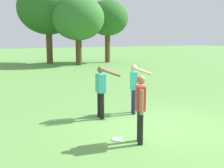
% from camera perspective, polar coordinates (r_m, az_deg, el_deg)
% --- Properties ---
extents(ground_plane, '(120.00, 120.00, 0.00)m').
position_cam_1_polar(ground_plane, '(8.46, 8.97, -8.28)').
color(ground_plane, '#609947').
extents(person_thrower, '(0.58, 0.81, 1.64)m').
position_cam_1_polar(person_thrower, '(9.60, 4.36, -0.19)').
color(person_thrower, '#1E234C').
rests_on(person_thrower, ground).
extents(person_catcher, '(0.37, 0.55, 1.64)m').
position_cam_1_polar(person_catcher, '(6.92, 5.61, -4.07)').
color(person_catcher, black).
rests_on(person_catcher, ground).
extents(person_bystander, '(0.66, 0.66, 1.64)m').
position_cam_1_polar(person_bystander, '(9.02, -2.17, -0.78)').
color(person_bystander, black).
rests_on(person_bystander, ground).
extents(frisbee, '(0.29, 0.29, 0.03)m').
position_cam_1_polar(frisbee, '(7.34, 1.10, -10.84)').
color(frisbee, white).
rests_on(frisbee, ground).
extents(tree_broad_center, '(5.73, 5.73, 7.61)m').
position_cam_1_polar(tree_broad_center, '(28.65, -12.46, 14.29)').
color(tree_broad_center, brown).
rests_on(tree_broad_center, ground).
extents(tree_far_right, '(4.64, 4.64, 6.15)m').
position_cam_1_polar(tree_far_right, '(26.45, -6.68, 12.71)').
color(tree_far_right, '#4C3823').
rests_on(tree_far_right, ground).
extents(tree_slender_mid, '(4.09, 4.09, 6.11)m').
position_cam_1_polar(tree_slender_mid, '(29.23, -0.89, 12.80)').
color(tree_slender_mid, brown).
rests_on(tree_slender_mid, ground).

